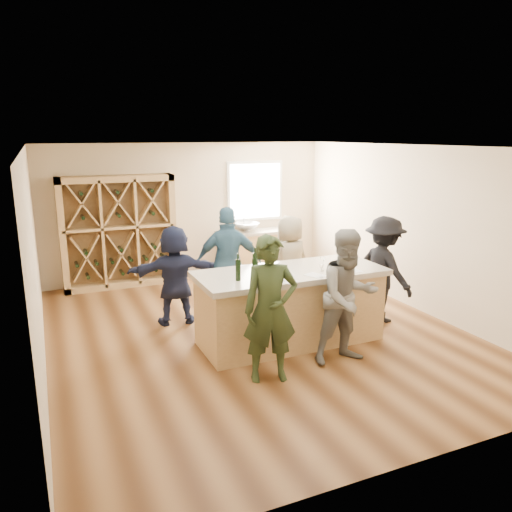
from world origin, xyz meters
name	(u,v)px	position (x,y,z in m)	size (l,w,h in m)	color
floor	(255,335)	(0.00, 0.00, -0.05)	(6.00, 7.00, 0.10)	brown
ceiling	(255,143)	(0.00, 0.00, 2.85)	(6.00, 7.00, 0.10)	white
wall_back	(188,210)	(0.00, 3.55, 1.40)	(6.00, 0.10, 2.80)	beige
wall_front	(422,325)	(0.00, -3.55, 1.40)	(6.00, 0.10, 2.80)	beige
wall_left	(30,264)	(-3.05, 0.00, 1.40)	(0.10, 7.00, 2.80)	beige
wall_right	(418,228)	(3.05, 0.00, 1.40)	(0.10, 7.00, 2.80)	beige
window_frame	(255,191)	(1.50, 3.47, 1.75)	(1.30, 0.06, 1.30)	white
window_pane	(256,191)	(1.50, 3.44, 1.75)	(1.18, 0.01, 1.18)	white
wine_rack	(119,232)	(-1.50, 3.27, 1.10)	(2.20, 0.45, 2.20)	tan
back_counter_base	(256,252)	(1.40, 3.20, 0.43)	(1.60, 0.58, 0.86)	tan
back_counter_top	(256,232)	(1.40, 3.20, 0.89)	(1.70, 0.62, 0.06)	#AC9F8C
sink	(247,227)	(1.20, 3.20, 1.01)	(0.54, 0.54, 0.19)	silver
faucet	(244,223)	(1.20, 3.38, 1.07)	(0.02, 0.02, 0.30)	silver
tasting_counter_base	(290,309)	(0.32, -0.53, 0.50)	(2.60, 1.00, 1.00)	tan
tasting_counter_top	(291,273)	(0.32, -0.53, 1.04)	(2.72, 1.12, 0.08)	#AC9F8C
wine_bottle_a	(238,270)	(-0.55, -0.69, 1.22)	(0.07, 0.07, 0.29)	black
wine_bottle_b	(255,269)	(-0.33, -0.73, 1.23)	(0.07, 0.07, 0.29)	black
wine_bottle_c	(255,265)	(-0.26, -0.60, 1.24)	(0.08, 0.08, 0.33)	black
wine_bottle_d	(271,267)	(-0.11, -0.80, 1.24)	(0.08, 0.08, 0.33)	black
wine_glass_a	(283,274)	(-0.03, -0.98, 1.18)	(0.07, 0.07, 0.19)	white
wine_glass_b	(321,271)	(0.53, -1.01, 1.17)	(0.07, 0.07, 0.17)	white
wine_glass_d	(322,264)	(0.73, -0.72, 1.18)	(0.08, 0.08, 0.20)	white
wine_glass_e	(353,262)	(1.23, -0.75, 1.16)	(0.06, 0.06, 0.17)	white
tasting_menu_a	(286,281)	(0.03, -0.96, 1.08)	(0.20, 0.27, 0.00)	white
tasting_menu_b	(316,275)	(0.52, -0.89, 1.08)	(0.20, 0.28, 0.00)	white
tasting_menu_c	(352,270)	(1.14, -0.87, 1.08)	(0.20, 0.27, 0.00)	white
person_near_left	(270,309)	(-0.44, -1.46, 0.91)	(0.67, 0.49, 1.83)	#263319
person_near_right	(348,297)	(0.71, -1.41, 0.90)	(0.88, 0.48, 1.80)	slate
person_server	(384,270)	(2.08, -0.37, 0.86)	(1.11, 0.52, 1.72)	black
person_far_mid	(229,263)	(-0.14, 0.77, 0.92)	(1.08, 0.55, 1.85)	#335972
person_far_right	(290,262)	(1.00, 0.81, 0.81)	(0.80, 0.52, 1.63)	gray
person_far_left	(175,275)	(-1.01, 0.87, 0.80)	(1.49, 0.53, 1.60)	#191E38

